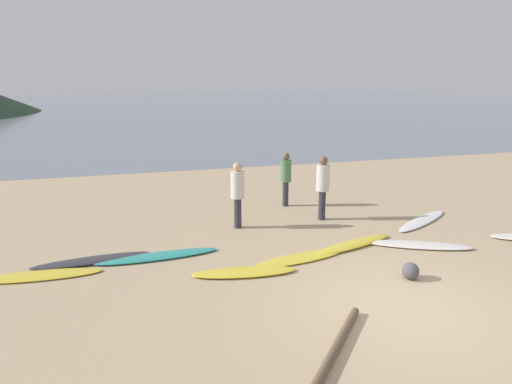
{
  "coord_description": "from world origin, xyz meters",
  "views": [
    {
      "loc": [
        -4.44,
        -6.09,
        3.79
      ],
      "look_at": [
        -0.76,
        6.2,
        0.6
      ],
      "focal_mm": 32.41,
      "sensor_mm": 36.0,
      "label": 1
    }
  ],
  "objects_px": {
    "surfboard_0": "(39,276)",
    "person_2": "(323,183)",
    "surfboard_6": "(419,245)",
    "beach_rock_near": "(411,271)",
    "surfboard_7": "(422,221)",
    "surfboard_3": "(244,272)",
    "person_0": "(286,175)",
    "surfboard_5": "(354,244)",
    "surfboard_2": "(158,256)",
    "surfboard_1": "(92,260)",
    "driftwood_log": "(336,348)",
    "surfboard_4": "(300,258)",
    "person_1": "(238,190)"
  },
  "relations": [
    {
      "from": "surfboard_6",
      "to": "person_2",
      "type": "relative_size",
      "value": 1.37
    },
    {
      "from": "surfboard_3",
      "to": "surfboard_2",
      "type": "bearing_deg",
      "value": 147.54
    },
    {
      "from": "surfboard_4",
      "to": "person_2",
      "type": "distance_m",
      "value": 3.16
    },
    {
      "from": "surfboard_3",
      "to": "person_0",
      "type": "bearing_deg",
      "value": 68.99
    },
    {
      "from": "surfboard_3",
      "to": "surfboard_7",
      "type": "height_order",
      "value": "surfboard_3"
    },
    {
      "from": "beach_rock_near",
      "to": "surfboard_3",
      "type": "bearing_deg",
      "value": 159.24
    },
    {
      "from": "person_0",
      "to": "person_2",
      "type": "height_order",
      "value": "person_2"
    },
    {
      "from": "surfboard_1",
      "to": "driftwood_log",
      "type": "height_order",
      "value": "driftwood_log"
    },
    {
      "from": "person_0",
      "to": "beach_rock_near",
      "type": "relative_size",
      "value": 4.89
    },
    {
      "from": "surfboard_2",
      "to": "person_2",
      "type": "distance_m",
      "value": 4.92
    },
    {
      "from": "driftwood_log",
      "to": "surfboard_2",
      "type": "bearing_deg",
      "value": 116.19
    },
    {
      "from": "surfboard_1",
      "to": "person_1",
      "type": "distance_m",
      "value": 3.91
    },
    {
      "from": "surfboard_3",
      "to": "beach_rock_near",
      "type": "distance_m",
      "value": 3.23
    },
    {
      "from": "surfboard_7",
      "to": "person_1",
      "type": "xyz_separation_m",
      "value": [
        -4.9,
        0.95,
        0.98
      ]
    },
    {
      "from": "surfboard_0",
      "to": "person_2",
      "type": "relative_size",
      "value": 1.36
    },
    {
      "from": "surfboard_4",
      "to": "surfboard_6",
      "type": "distance_m",
      "value": 2.9
    },
    {
      "from": "surfboard_1",
      "to": "surfboard_3",
      "type": "bearing_deg",
      "value": -32.49
    },
    {
      "from": "surfboard_1",
      "to": "person_1",
      "type": "xyz_separation_m",
      "value": [
        3.53,
        1.37,
        0.97
      ]
    },
    {
      "from": "surfboard_5",
      "to": "person_2",
      "type": "distance_m",
      "value": 2.34
    },
    {
      "from": "surfboard_1",
      "to": "surfboard_6",
      "type": "xyz_separation_m",
      "value": [
        7.18,
        -1.18,
        -0.0
      ]
    },
    {
      "from": "surfboard_2",
      "to": "person_1",
      "type": "distance_m",
      "value": 2.83
    },
    {
      "from": "surfboard_1",
      "to": "surfboard_2",
      "type": "bearing_deg",
      "value": -11.24
    },
    {
      "from": "surfboard_6",
      "to": "driftwood_log",
      "type": "relative_size",
      "value": 1.01
    },
    {
      "from": "surfboard_4",
      "to": "surfboard_6",
      "type": "bearing_deg",
      "value": -11.46
    },
    {
      "from": "surfboard_3",
      "to": "surfboard_5",
      "type": "xyz_separation_m",
      "value": [
        2.84,
        0.78,
        0.01
      ]
    },
    {
      "from": "surfboard_2",
      "to": "surfboard_4",
      "type": "distance_m",
      "value": 3.08
    },
    {
      "from": "surfboard_3",
      "to": "surfboard_4",
      "type": "height_order",
      "value": "surfboard_3"
    },
    {
      "from": "surfboard_5",
      "to": "surfboard_6",
      "type": "bearing_deg",
      "value": -36.11
    },
    {
      "from": "surfboard_5",
      "to": "driftwood_log",
      "type": "distance_m",
      "value": 4.38
    },
    {
      "from": "surfboard_0",
      "to": "person_2",
      "type": "distance_m",
      "value": 7.2
    },
    {
      "from": "person_1",
      "to": "beach_rock_near",
      "type": "height_order",
      "value": "person_1"
    },
    {
      "from": "surfboard_4",
      "to": "beach_rock_near",
      "type": "relative_size",
      "value": 6.57
    },
    {
      "from": "surfboard_3",
      "to": "driftwood_log",
      "type": "bearing_deg",
      "value": -71.12
    },
    {
      "from": "surfboard_0",
      "to": "surfboard_7",
      "type": "bearing_deg",
      "value": 8.81
    },
    {
      "from": "surfboard_6",
      "to": "beach_rock_near",
      "type": "xyz_separation_m",
      "value": [
        -1.24,
        -1.46,
        0.12
      ]
    },
    {
      "from": "surfboard_1",
      "to": "surfboard_2",
      "type": "relative_size",
      "value": 0.92
    },
    {
      "from": "surfboard_7",
      "to": "person_1",
      "type": "distance_m",
      "value": 5.09
    },
    {
      "from": "driftwood_log",
      "to": "surfboard_4",
      "type": "bearing_deg",
      "value": 76.32
    },
    {
      "from": "surfboard_1",
      "to": "beach_rock_near",
      "type": "xyz_separation_m",
      "value": [
        5.94,
        -2.64,
        0.12
      ]
    },
    {
      "from": "surfboard_7",
      "to": "driftwood_log",
      "type": "height_order",
      "value": "driftwood_log"
    },
    {
      "from": "surfboard_6",
      "to": "surfboard_5",
      "type": "bearing_deg",
      "value": -172.11
    },
    {
      "from": "beach_rock_near",
      "to": "person_2",
      "type": "bearing_deg",
      "value": 90.3
    },
    {
      "from": "person_1",
      "to": "person_2",
      "type": "distance_m",
      "value": 2.38
    },
    {
      "from": "surfboard_3",
      "to": "surfboard_4",
      "type": "bearing_deg",
      "value": 24.31
    },
    {
      "from": "surfboard_1",
      "to": "surfboard_2",
      "type": "height_order",
      "value": "surfboard_1"
    },
    {
      "from": "person_0",
      "to": "beach_rock_near",
      "type": "xyz_separation_m",
      "value": [
        0.49,
        -5.63,
        -0.79
      ]
    },
    {
      "from": "surfboard_1",
      "to": "driftwood_log",
      "type": "xyz_separation_m",
      "value": [
        3.47,
        -4.44,
        0.02
      ]
    },
    {
      "from": "surfboard_7",
      "to": "person_2",
      "type": "bearing_deg",
      "value": 128.36
    },
    {
      "from": "surfboard_2",
      "to": "person_0",
      "type": "relative_size",
      "value": 1.63
    },
    {
      "from": "person_1",
      "to": "driftwood_log",
      "type": "relative_size",
      "value": 0.73
    }
  ]
}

